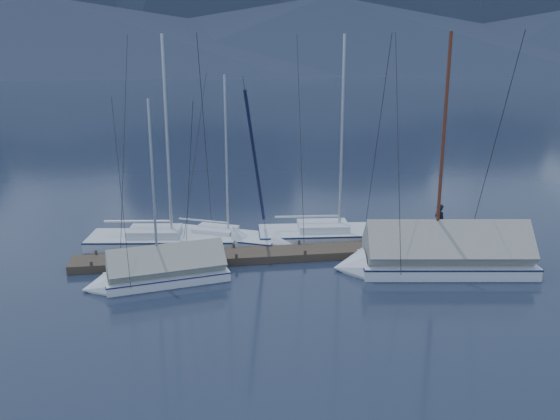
# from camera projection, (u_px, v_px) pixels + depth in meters

# --- Properties ---
(ground) EXTENTS (1000.00, 1000.00, 0.00)m
(ground) POSITION_uv_depth(u_px,v_px,m) (287.00, 274.00, 24.47)
(ground) COLOR black
(ground) RESTS_ON ground
(dock) EXTENTS (18.00, 1.50, 0.54)m
(dock) POSITION_uv_depth(u_px,v_px,m) (280.00, 255.00, 26.35)
(dock) COLOR #382D23
(dock) RESTS_ON ground
(mooring_posts) EXTENTS (15.12, 1.52, 0.35)m
(mooring_posts) POSITION_uv_depth(u_px,v_px,m) (269.00, 251.00, 26.21)
(mooring_posts) COLOR #382D23
(mooring_posts) RESTS_ON ground
(sailboat_open_left) EXTENTS (8.25, 3.65, 10.59)m
(sailboat_open_left) POSITION_uv_depth(u_px,v_px,m) (184.00, 242.00, 27.99)
(sailboat_open_left) COLOR silver
(sailboat_open_left) RESTS_ON ground
(sailboat_open_mid) EXTENTS (6.70, 4.54, 8.67)m
(sailboat_open_mid) POSITION_uv_depth(u_px,v_px,m) (237.00, 240.00, 28.29)
(sailboat_open_mid) COLOR silver
(sailboat_open_mid) RESTS_ON ground
(sailboat_open_right) EXTENTS (8.19, 3.44, 10.61)m
(sailboat_open_right) POSITION_uv_depth(u_px,v_px,m) (350.00, 235.00, 28.92)
(sailboat_open_right) COLOR silver
(sailboat_open_right) RESTS_ON ground
(sailboat_covered_near) EXTENTS (8.53, 3.90, 10.71)m
(sailboat_covered_near) POSITION_uv_depth(u_px,v_px,m) (431.00, 259.00, 24.68)
(sailboat_covered_near) COLOR white
(sailboat_covered_near) RESTS_ON ground
(sailboat_covered_far) EXTENTS (5.89, 2.82, 7.95)m
(sailboat_covered_far) POSITION_uv_depth(u_px,v_px,m) (155.00, 274.00, 23.42)
(sailboat_covered_far) COLOR white
(sailboat_covered_far) RESTS_ON ground
(person) EXTENTS (0.59, 0.74, 1.77)m
(person) POSITION_uv_depth(u_px,v_px,m) (439.00, 223.00, 27.37)
(person) COLOR black
(person) RESTS_ON dock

